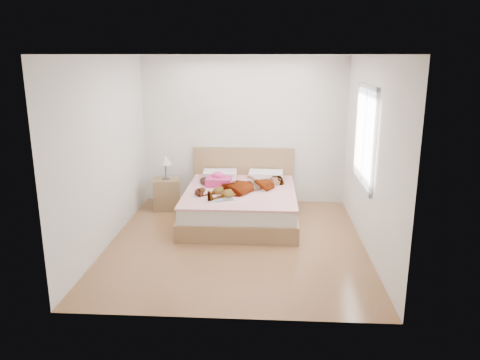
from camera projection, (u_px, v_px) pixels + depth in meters
The scene contains 11 objects.
ground at pixel (236, 242), 6.69m from camera, with size 4.00×4.00×0.00m, color #57361B.
woman at pixel (246, 184), 7.41m from camera, with size 0.59×1.59×0.22m, color white.
hair at pixel (213, 180), 7.89m from camera, with size 0.45×0.56×0.08m, color black.
phone at pixel (217, 173), 7.81m from camera, with size 0.04×0.09×0.01m, color silver.
room_shell at pixel (365, 137), 6.49m from camera, with size 4.00×4.00×4.00m.
bed at pixel (241, 202), 7.62m from camera, with size 1.80×2.08×1.00m.
towel at pixel (219, 180), 7.72m from camera, with size 0.41×0.35×0.21m.
magazine at pixel (221, 199), 6.97m from camera, with size 0.46×0.40×0.02m.
coffee_mug at pixel (234, 191), 7.22m from camera, with size 0.13×0.11×0.09m.
plush_toy at pixel (200, 192), 7.16m from camera, with size 0.19×0.24×0.12m.
nightstand at pixel (167, 191), 8.08m from camera, with size 0.50×0.46×0.95m.
Camera 1 is at (0.43, -6.22, 2.59)m, focal length 35.00 mm.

